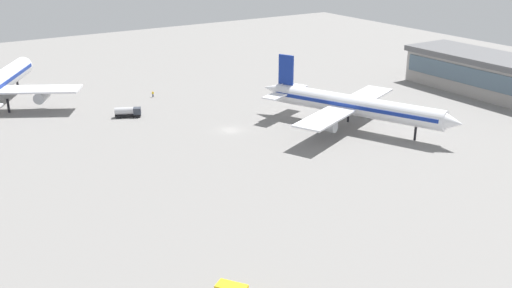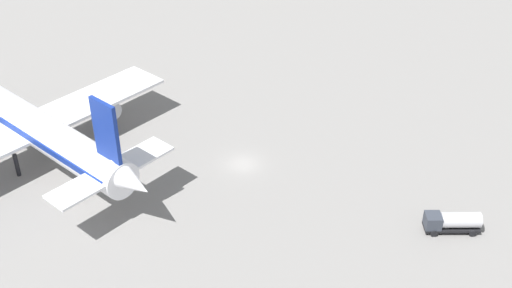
{
  "view_description": "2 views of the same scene",
  "coord_description": "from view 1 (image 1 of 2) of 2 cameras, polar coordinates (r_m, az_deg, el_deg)",
  "views": [
    {
      "loc": [
        -111.98,
        64.76,
        44.44
      ],
      "look_at": [
        -15.69,
        2.93,
        2.06
      ],
      "focal_mm": 41.44,
      "sensor_mm": 36.0,
      "label": 1
    },
    {
      "loc": [
        64.96,
        -28.61,
        49.93
      ],
      "look_at": [
        4.02,
        -0.01,
        5.55
      ],
      "focal_mm": 46.18,
      "sensor_mm": 36.0,
      "label": 2
    }
  ],
  "objects": [
    {
      "name": "ground_crew_worker",
      "position": [
        165.87,
        -9.93,
        4.78
      ],
      "size": [
        0.39,
        0.58,
        1.67
      ],
      "rotation": [
        0.0,
        0.0,
        3.11
      ],
      "color": "#1E2338",
      "rests_on": "ground"
    },
    {
      "name": "airplane_taxiing",
      "position": [
        138.42,
        9.36,
        3.71
      ],
      "size": [
        47.16,
        39.04,
        15.15
      ],
      "rotation": [
        0.0,
        0.0,
        3.55
      ],
      "color": "white",
      "rests_on": "ground"
    },
    {
      "name": "ground",
      "position": [
        136.78,
        -2.52,
        1.34
      ],
      "size": [
        288.0,
        288.0,
        0.0
      ],
      "primitive_type": "plane",
      "color": "gray"
    },
    {
      "name": "fuel_truck",
      "position": [
        149.16,
        -12.27,
        3.07
      ],
      "size": [
        4.36,
        6.52,
        2.5
      ],
      "rotation": [
        0.0,
        0.0,
        4.28
      ],
      "color": "black",
      "rests_on": "ground"
    }
  ]
}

